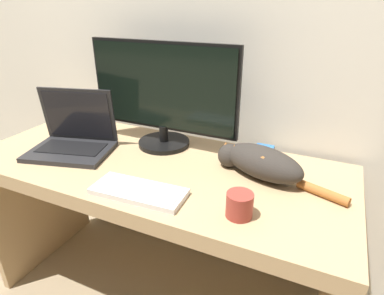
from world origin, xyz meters
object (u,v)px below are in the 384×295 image
Objects in this scene: laptop at (73,139)px; coffee_mug at (239,205)px; monitor at (162,95)px; external_keyboard at (139,191)px; cat at (260,162)px.

laptop is 0.81m from coffee_mug.
monitor reaches higher than laptop.
monitor is 0.43m from laptop.
laptop reaches higher than external_keyboard.
coffee_mug reaches higher than external_keyboard.
external_keyboard is at bearing -119.50° from cat.
coffee_mug is (0.34, 0.03, 0.03)m from external_keyboard.
cat is at bearing -12.29° from monitor.
coffee_mug is (0.47, -0.37, -0.19)m from monitor.
monitor is 1.39× the size of cat.
coffee_mug is (0.79, -0.15, -0.01)m from laptop.
monitor is 0.63m from coffee_mug.
external_keyboard is 0.45m from cat.
monitor is 8.27× the size of coffee_mug.
monitor is 0.47m from external_keyboard.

